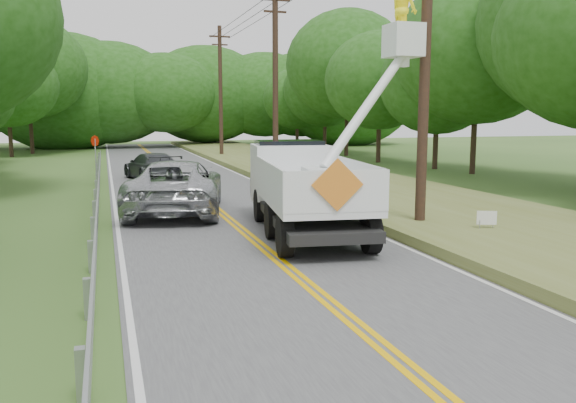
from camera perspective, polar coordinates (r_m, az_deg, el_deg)
name	(u,v)px	position (r m, az deg, el deg)	size (l,w,h in m)	color
ground	(437,393)	(7.65, 14.40, -17.78)	(140.00, 140.00, 0.00)	#365423
road	(219,211)	(20.40, -6.80, -0.95)	(7.20, 96.00, 0.03)	#49494B
guardrail	(98,197)	(20.87, -18.20, 0.40)	(0.18, 48.00, 0.77)	#9C9EA4
utility_poles	(323,67)	(24.48, 3.47, 13.02)	(1.60, 43.30, 10.00)	black
tall_grass_verge	(401,198)	(22.77, 11.03, 0.30)	(7.00, 96.00, 0.30)	#60672B
treeline_right	(459,58)	(35.08, 16.49, 13.39)	(12.78, 54.92, 12.03)	#332319
treeline_horizon	(154,93)	(62.16, -13.07, 10.31)	(57.42, 14.73, 11.71)	#1C490F
bucket_truck	(306,175)	(17.24, 1.80, 2.65)	(4.78, 7.46, 7.00)	black
suv_silver	(176,186)	(20.28, -10.92, 1.49)	(2.98, 6.46, 1.79)	#A9ACB0
suv_darkgrey	(152,166)	(30.67, -13.23, 3.39)	(1.96, 4.82, 1.40)	#34373A
stop_sign_permanent	(95,153)	(28.37, -18.39, 4.52)	(0.37, 0.38, 2.40)	#9C9EA4
yard_sign	(487,219)	(16.61, 18.93, -1.63)	(0.51, 0.22, 0.77)	white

